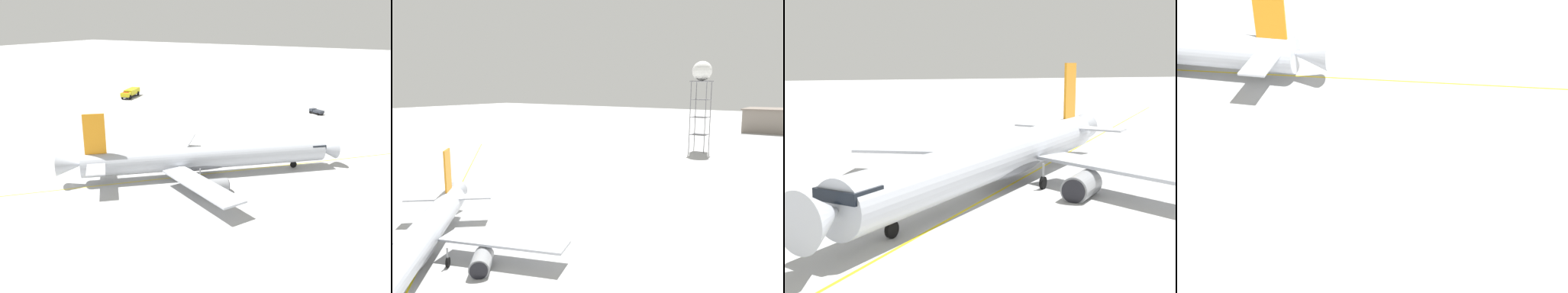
{
  "view_description": "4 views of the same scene",
  "coord_description": "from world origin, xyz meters",
  "views": [
    {
      "loc": [
        -48.09,
        -29.75,
        24.3
      ],
      "look_at": [
        4.68,
        0.34,
        4.84
      ],
      "focal_mm": 37.35,
      "sensor_mm": 36.0,
      "label": 1
    },
    {
      "loc": [
        42.88,
        -21.56,
        19.99
      ],
      "look_at": [
        1.63,
        37.43,
        8.59
      ],
      "focal_mm": 35.28,
      "sensor_mm": 36.0,
      "label": 2
    },
    {
      "loc": [
        48.2,
        -17.7,
        10.85
      ],
      "look_at": [
        3.85,
        -2.23,
        3.5
      ],
      "focal_mm": 49.32,
      "sensor_mm": 36.0,
      "label": 3
    },
    {
      "loc": [
        17.87,
        58.44,
        26.62
      ],
      "look_at": [
        1.63,
        37.43,
        8.45
      ],
      "focal_mm": 50.33,
      "sensor_mm": 36.0,
      "label": 4
    }
  ],
  "objects": [
    {
      "name": "baggage_truck_truck",
      "position": [
        57.76,
        -5.82,
        0.71
      ],
      "size": [
        3.3,
        4.12,
        1.22
      ],
      "rotation": [
        0.0,
        0.0,
        1.07
      ],
      "color": "#232326",
      "rests_on": "ground_plane"
    },
    {
      "name": "airliner_main",
      "position": [
        5.59,
        -0.73,
        2.7
      ],
      "size": [
        33.1,
        36.06,
        11.03
      ],
      "rotation": [
        0.0,
        0.0,
        5.44
      ],
      "color": "#B2B7C1",
      "rests_on": "ground_plane"
    },
    {
      "name": "taxiway_centreline",
      "position": [
        7.98,
        -2.81,
        0.0
      ],
      "size": [
        142.48,
        136.87,
        0.01
      ],
      "rotation": [
        0.0,
        0.0,
        5.52
      ],
      "color": "yellow",
      "rests_on": "ground_plane"
    },
    {
      "name": "ground_plane",
      "position": [
        0.0,
        0.0,
        0.0
      ],
      "size": [
        600.0,
        600.0,
        0.0
      ],
      "primitive_type": "plane",
      "color": "#B2B2B2"
    },
    {
      "name": "fire_tender_truck",
      "position": [
        52.3,
        51.03,
        1.53
      ],
      "size": [
        10.13,
        5.33,
        2.5
      ],
      "rotation": [
        0.0,
        0.0,
        3.43
      ],
      "color": "#232326",
      "rests_on": "ground_plane"
    }
  ]
}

